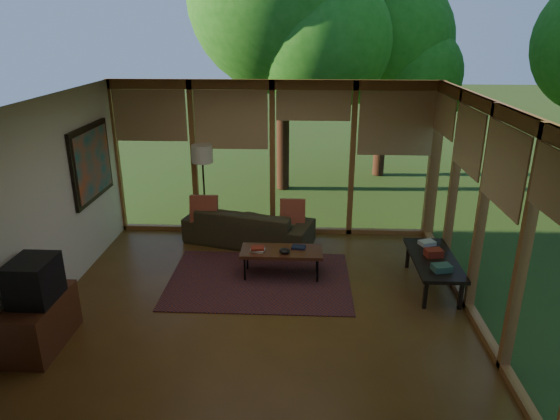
# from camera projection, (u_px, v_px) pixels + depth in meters

# --- Properties ---
(floor) EXTENTS (5.50, 5.50, 0.00)m
(floor) POSITION_uv_depth(u_px,v_px,m) (261.00, 302.00, 6.76)
(floor) COLOR brown
(floor) RESTS_ON ground
(ceiling) EXTENTS (5.50, 5.50, 0.00)m
(ceiling) POSITION_uv_depth(u_px,v_px,m) (258.00, 101.00, 5.82)
(ceiling) COLOR white
(ceiling) RESTS_ON ground
(wall_left) EXTENTS (0.04, 5.00, 2.70)m
(wall_left) POSITION_uv_depth(u_px,v_px,m) (47.00, 206.00, 6.41)
(wall_left) COLOR silver
(wall_left) RESTS_ON ground
(wall_front) EXTENTS (5.50, 0.04, 2.70)m
(wall_front) POSITION_uv_depth(u_px,v_px,m) (233.00, 317.00, 3.95)
(wall_front) COLOR silver
(wall_front) RESTS_ON ground
(window_wall_back) EXTENTS (5.50, 0.12, 2.70)m
(window_wall_back) POSITION_uv_depth(u_px,v_px,m) (272.00, 160.00, 8.63)
(window_wall_back) COLOR #985F2F
(window_wall_back) RESTS_ON ground
(window_wall_right) EXTENTS (0.12, 5.00, 2.70)m
(window_wall_right) POSITION_uv_depth(u_px,v_px,m) (481.00, 213.00, 6.16)
(window_wall_right) COLOR #985F2F
(window_wall_right) RESTS_ON ground
(tree_ne) EXTENTS (3.08, 3.08, 4.74)m
(tree_ne) POSITION_uv_depth(u_px,v_px,m) (386.00, 42.00, 11.61)
(tree_ne) COLOR #3B1F15
(tree_ne) RESTS_ON ground
(rug) EXTENTS (2.64, 1.87, 0.01)m
(rug) POSITION_uv_depth(u_px,v_px,m) (259.00, 280.00, 7.34)
(rug) COLOR maroon
(rug) RESTS_ON floor
(sofa) EXTENTS (2.30, 1.40, 0.63)m
(sofa) POSITION_uv_depth(u_px,v_px,m) (249.00, 225.00, 8.54)
(sofa) COLOR #3A321D
(sofa) RESTS_ON floor
(pillow_left) EXTENTS (0.46, 0.25, 0.48)m
(pillow_left) POSITION_uv_depth(u_px,v_px,m) (204.00, 209.00, 8.42)
(pillow_left) COLOR maroon
(pillow_left) RESTS_ON sofa
(pillow_right) EXTENTS (0.42, 0.23, 0.44)m
(pillow_right) POSITION_uv_depth(u_px,v_px,m) (293.00, 212.00, 8.36)
(pillow_right) COLOR maroon
(pillow_right) RESTS_ON sofa
(ct_book_lower) EXTENTS (0.23, 0.19, 0.03)m
(ct_book_lower) POSITION_uv_depth(u_px,v_px,m) (258.00, 250.00, 7.30)
(ct_book_lower) COLOR #B5B1A4
(ct_book_lower) RESTS_ON coffee_table
(ct_book_upper) EXTENTS (0.21, 0.16, 0.03)m
(ct_book_upper) POSITION_uv_depth(u_px,v_px,m) (258.00, 248.00, 7.29)
(ct_book_upper) COLOR maroon
(ct_book_upper) RESTS_ON coffee_table
(ct_book_side) EXTENTS (0.22, 0.18, 0.03)m
(ct_book_side) POSITION_uv_depth(u_px,v_px,m) (299.00, 247.00, 7.39)
(ct_book_side) COLOR black
(ct_book_side) RESTS_ON coffee_table
(ct_bowl) EXTENTS (0.16, 0.16, 0.07)m
(ct_bowl) POSITION_uv_depth(u_px,v_px,m) (285.00, 251.00, 7.22)
(ct_bowl) COLOR black
(ct_bowl) RESTS_ON coffee_table
(media_cabinet) EXTENTS (0.50, 1.00, 0.60)m
(media_cabinet) POSITION_uv_depth(u_px,v_px,m) (40.00, 323.00, 5.76)
(media_cabinet) COLOR #582A18
(media_cabinet) RESTS_ON floor
(television) EXTENTS (0.45, 0.55, 0.50)m
(television) POSITION_uv_depth(u_px,v_px,m) (34.00, 280.00, 5.57)
(television) COLOR black
(television) RESTS_ON media_cabinet
(console_book_a) EXTENTS (0.27, 0.22, 0.09)m
(console_book_a) POSITION_uv_depth(u_px,v_px,m) (442.00, 268.00, 6.63)
(console_book_a) COLOR #335A49
(console_book_a) RESTS_ON side_console
(console_book_b) EXTENTS (0.26, 0.21, 0.11)m
(console_book_b) POSITION_uv_depth(u_px,v_px,m) (434.00, 253.00, 7.05)
(console_book_b) COLOR maroon
(console_book_b) RESTS_ON side_console
(console_book_c) EXTENTS (0.27, 0.24, 0.06)m
(console_book_c) POSITION_uv_depth(u_px,v_px,m) (427.00, 243.00, 7.43)
(console_book_c) COLOR #B5B1A4
(console_book_c) RESTS_ON side_console
(floor_lamp) EXTENTS (0.36, 0.36, 1.65)m
(floor_lamp) POSITION_uv_depth(u_px,v_px,m) (202.00, 159.00, 8.44)
(floor_lamp) COLOR black
(floor_lamp) RESTS_ON floor
(coffee_table) EXTENTS (1.20, 0.50, 0.43)m
(coffee_table) POSITION_uv_depth(u_px,v_px,m) (282.00, 252.00, 7.35)
(coffee_table) COLOR #582A18
(coffee_table) RESTS_ON floor
(side_console) EXTENTS (0.60, 1.40, 0.46)m
(side_console) POSITION_uv_depth(u_px,v_px,m) (434.00, 261.00, 7.03)
(side_console) COLOR black
(side_console) RESTS_ON floor
(wall_painting) EXTENTS (0.06, 1.35, 1.15)m
(wall_painting) POSITION_uv_depth(u_px,v_px,m) (92.00, 163.00, 7.66)
(wall_painting) COLOR black
(wall_painting) RESTS_ON wall_left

